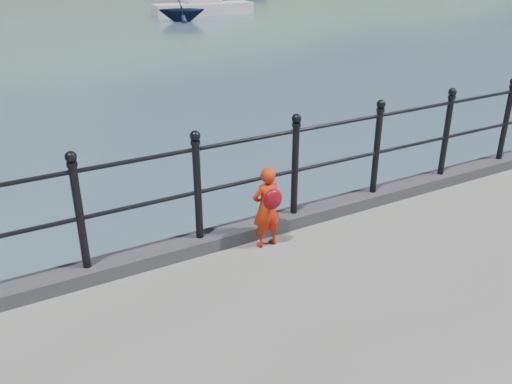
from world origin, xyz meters
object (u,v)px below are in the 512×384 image
railing (248,168)px  child (267,207)px  launch_navy (182,9)px  sailboat_near (203,9)px

railing → child: (0.06, -0.28, -0.36)m
launch_navy → child: bearing=-177.0°
launch_navy → sailboat_near: size_ratio=0.30×
railing → launch_navy: railing is taller
launch_navy → sailboat_near: (2.53, 2.61, -0.34)m
railing → sailboat_near: bearing=66.6°
railing → sailboat_near: sailboat_near is taller
child → sailboat_near: (12.28, 28.87, -1.13)m
child → launch_navy: child is taller
child → launch_navy: (9.75, 26.26, -0.79)m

